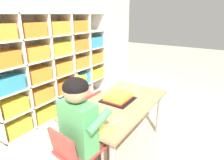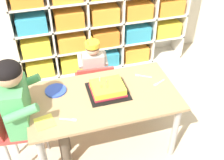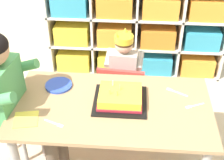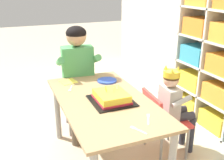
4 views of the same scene
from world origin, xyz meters
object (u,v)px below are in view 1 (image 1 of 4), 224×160
(classroom_chair_blue, at_px, (86,109))
(birthday_cake_on_tray, at_px, (118,97))
(child_with_crown, at_px, (80,96))
(fork_near_cake_tray, at_px, (119,120))
(fork_scattered_mid_table, at_px, (137,88))
(adult_helper_seated, at_px, (84,123))
(paper_plate_stack, at_px, (85,112))
(classroom_chair_adult_side, at_px, (75,153))
(fork_by_napkin, at_px, (124,88))
(activity_table, at_px, (119,110))

(classroom_chair_blue, height_order, birthday_cake_on_tray, birthday_cake_on_tray)
(classroom_chair_blue, relative_size, birthday_cake_on_tray, 1.78)
(child_with_crown, height_order, birthday_cake_on_tray, child_with_crown)
(fork_near_cake_tray, bearing_deg, fork_scattered_mid_table, -142.31)
(child_with_crown, height_order, adult_helper_seated, adult_helper_seated)
(paper_plate_stack, bearing_deg, fork_scattered_mid_table, -9.01)
(classroom_chair_adult_side, bearing_deg, paper_plate_stack, -55.40)
(birthday_cake_on_tray, height_order, fork_by_napkin, birthday_cake_on_tray)
(fork_near_cake_tray, bearing_deg, classroom_chair_adult_side, -0.29)
(adult_helper_seated, bearing_deg, activity_table, -80.83)
(paper_plate_stack, xyz_separation_m, fork_scattered_mid_table, (0.87, -0.14, -0.01))
(child_with_crown, height_order, fork_by_napkin, child_with_crown)
(classroom_chair_blue, bearing_deg, fork_scattered_mid_table, 138.69)
(activity_table, bearing_deg, child_with_crown, 85.30)
(classroom_chair_adult_side, bearing_deg, child_with_crown, -43.87)
(child_with_crown, relative_size, birthday_cake_on_tray, 2.47)
(classroom_chair_adult_side, xyz_separation_m, paper_plate_stack, (0.35, 0.19, 0.16))
(fork_near_cake_tray, bearing_deg, adult_helper_seated, -5.91)
(classroom_chair_blue, bearing_deg, paper_plate_stack, 45.64)
(child_with_crown, distance_m, paper_plate_stack, 0.62)
(child_with_crown, distance_m, fork_near_cake_tray, 0.89)
(paper_plate_stack, relative_size, fork_scattered_mid_table, 1.45)
(activity_table, height_order, paper_plate_stack, paper_plate_stack)
(activity_table, xyz_separation_m, fork_near_cake_tray, (-0.31, -0.19, 0.09))
(birthday_cake_on_tray, distance_m, fork_scattered_mid_table, 0.45)
(birthday_cake_on_tray, height_order, fork_near_cake_tray, birthday_cake_on_tray)
(fork_near_cake_tray, bearing_deg, birthday_cake_on_tray, -124.80)
(activity_table, xyz_separation_m, fork_scattered_mid_table, (0.50, 0.03, 0.09))
(birthday_cake_on_tray, bearing_deg, classroom_chair_blue, 90.91)
(fork_by_napkin, bearing_deg, paper_plate_stack, -150.81)
(child_with_crown, xyz_separation_m, classroom_chair_adult_side, (-0.76, -0.64, -0.06))
(adult_helper_seated, height_order, paper_plate_stack, adult_helper_seated)
(paper_plate_stack, bearing_deg, classroom_chair_blue, 40.46)
(classroom_chair_blue, xyz_separation_m, child_with_crown, (0.01, 0.10, 0.15))
(birthday_cake_on_tray, bearing_deg, adult_helper_seated, -173.57)
(classroom_chair_adult_side, relative_size, fork_by_napkin, 5.15)
(fork_near_cake_tray, bearing_deg, classroom_chair_blue, -94.01)
(activity_table, xyz_separation_m, classroom_chair_adult_side, (-0.71, -0.02, -0.07))
(classroom_chair_blue, distance_m, fork_scattered_mid_table, 0.71)
(activity_table, bearing_deg, birthday_cake_on_tray, 39.98)
(classroom_chair_blue, height_order, fork_near_cake_tray, fork_near_cake_tray)
(adult_helper_seated, height_order, fork_scattered_mid_table, adult_helper_seated)
(fork_scattered_mid_table, bearing_deg, fork_by_napkin, 102.18)
(adult_helper_seated, xyz_separation_m, fork_by_napkin, (1.01, 0.20, -0.07))
(birthday_cake_on_tray, distance_m, fork_near_cake_tray, 0.43)
(paper_plate_stack, xyz_separation_m, fork_by_napkin, (0.77, -0.00, -0.01))
(adult_helper_seated, xyz_separation_m, paper_plate_stack, (0.24, 0.20, -0.06))
(adult_helper_seated, relative_size, birthday_cake_on_tray, 3.27)
(classroom_chair_blue, relative_size, fork_by_napkin, 4.33)
(adult_helper_seated, bearing_deg, fork_near_cake_tray, -112.37)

